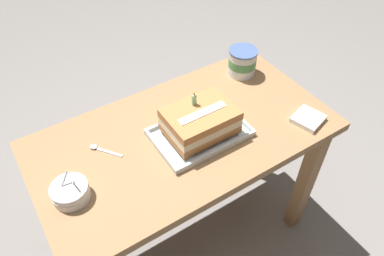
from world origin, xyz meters
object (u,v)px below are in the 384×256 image
object	(u,v)px
ice_cream_tub	(242,62)
bowl_stack	(70,192)
serving_spoon_near_tray	(98,148)
napkin_pile	(308,119)
foil_tray	(200,133)
birthday_cake	(200,121)

from	to	relation	value
ice_cream_tub	bowl_stack	bearing A→B (deg)	-165.22
ice_cream_tub	serving_spoon_near_tray	distance (m)	0.72
ice_cream_tub	napkin_pile	xyz separation A→B (m)	(0.03, -0.38, -0.05)
serving_spoon_near_tray	ice_cream_tub	bearing A→B (deg)	6.48
foil_tray	bowl_stack	size ratio (longest dim) A/B	2.87
bowl_stack	serving_spoon_near_tray	distance (m)	0.21
bowl_stack	ice_cream_tub	xyz separation A→B (m)	(0.86, 0.23, 0.03)
birthday_cake	napkin_pile	size ratio (longest dim) A/B	1.86
bowl_stack	ice_cream_tub	bearing A→B (deg)	14.78
foil_tray	bowl_stack	distance (m)	0.50
birthday_cake	napkin_pile	distance (m)	0.43
bowl_stack	foil_tray	bearing A→B (deg)	1.07
bowl_stack	napkin_pile	world-z (taller)	bowl_stack
serving_spoon_near_tray	birthday_cake	bearing A→B (deg)	-21.52
bowl_stack	serving_spoon_near_tray	xyz separation A→B (m)	(0.15, 0.15, -0.02)
birthday_cake	serving_spoon_near_tray	distance (m)	0.38
foil_tray	bowl_stack	xyz separation A→B (m)	(-0.49, -0.01, 0.02)
bowl_stack	ice_cream_tub	world-z (taller)	ice_cream_tub
foil_tray	napkin_pile	distance (m)	0.42
bowl_stack	serving_spoon_near_tray	size ratio (longest dim) A/B	1.05
napkin_pile	serving_spoon_near_tray	bearing A→B (deg)	157.94
birthday_cake	napkin_pile	xyz separation A→B (m)	(0.39, -0.16, -0.06)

